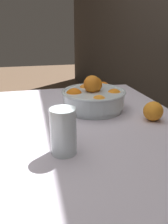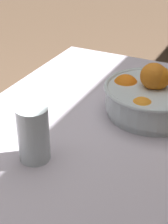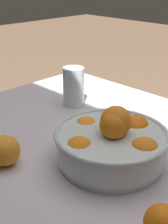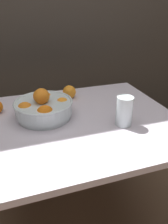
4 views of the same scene
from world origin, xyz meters
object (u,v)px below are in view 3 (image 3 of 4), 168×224
object	(u,v)px
fruit_bowl	(112,143)
orange_loose_front	(5,151)
juice_glass	(74,89)
orange_loose_near_bowl	(162,223)

from	to	relation	value
fruit_bowl	orange_loose_front	xyz separation A→B (m)	(0.18, 0.20, -0.02)
juice_glass	orange_loose_front	bearing A→B (deg)	112.41
orange_loose_near_bowl	orange_loose_front	size ratio (longest dim) A/B	0.89
orange_loose_front	fruit_bowl	bearing A→B (deg)	-132.68
fruit_bowl	orange_loose_near_bowl	world-z (taller)	fruit_bowl
orange_loose_near_bowl	fruit_bowl	bearing A→B (deg)	-28.71
fruit_bowl	orange_loose_front	distance (m)	0.27
fruit_bowl	orange_loose_near_bowl	xyz separation A→B (m)	(-0.23, 0.13, -0.02)
fruit_bowl	juice_glass	size ratio (longest dim) A/B	2.05
juice_glass	orange_loose_front	distance (m)	0.42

